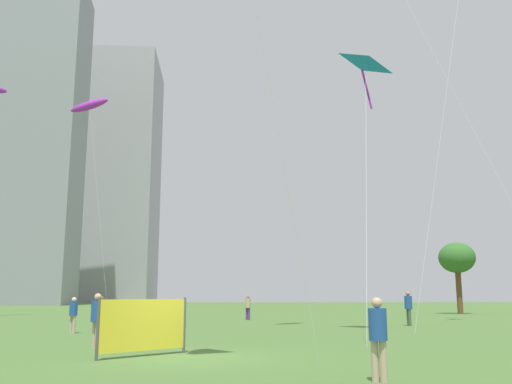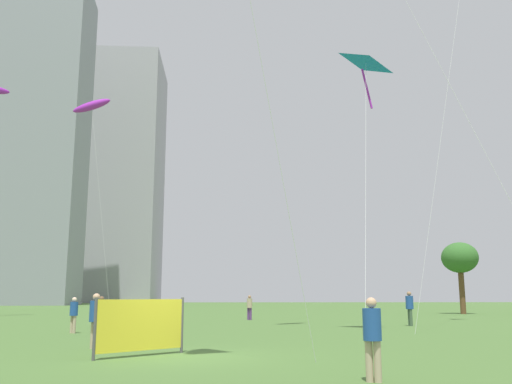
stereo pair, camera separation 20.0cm
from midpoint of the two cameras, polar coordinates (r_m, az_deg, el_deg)
ground at (r=15.55m, az=-7.25°, el=-16.45°), size 280.00×280.00×0.00m
person_standing_1 at (r=24.46m, az=-15.82°, el=-11.81°), size 0.36×0.36×1.61m
person_standing_2 at (r=26.48m, az=-18.39°, el=-11.61°), size 0.35×0.35×1.57m
person_standing_3 at (r=18.42m, az=-16.26°, el=-12.15°), size 0.38×0.38×1.69m
person_standing_4 at (r=39.47m, az=-0.98°, el=-11.54°), size 0.37×0.37×1.68m
person_standing_5 at (r=11.24m, az=11.86°, el=-13.91°), size 0.35×0.35×1.58m
person_standing_6 at (r=32.62m, az=15.16°, el=-11.18°), size 0.42×0.42×1.87m
kite_flying_2 at (r=49.06m, az=-16.78°, el=8.48°), size 4.13×1.22×18.17m
kite_flying_4 at (r=28.10m, az=11.00°, el=12.55°), size 3.29×7.36×13.16m
park_tree_0 at (r=56.09m, az=19.77°, el=-6.44°), size 3.37×3.37×6.62m
distant_highrise_0 at (r=159.59m, az=-13.62°, el=1.30°), size 19.23×25.89×67.52m
distant_highrise_1 at (r=120.03m, az=-22.30°, el=5.16°), size 20.49×16.88×65.23m
event_banner at (r=15.92m, az=-11.76°, el=-13.19°), size 2.18×1.95×1.57m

